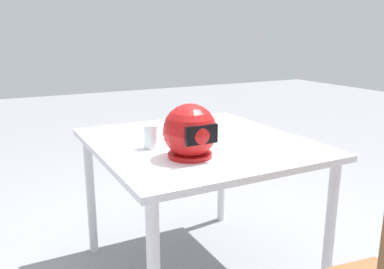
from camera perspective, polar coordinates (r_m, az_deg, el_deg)
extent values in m
cube|color=white|center=(2.01, 0.86, -1.29)|extent=(1.01, 1.09, 0.03)
cylinder|color=white|center=(2.74, 4.25, -5.24)|extent=(0.05, 0.05, 0.72)
cylinder|color=white|center=(2.42, -14.29, -8.36)|extent=(0.05, 0.05, 0.72)
cylinder|color=white|center=(2.05, 19.09, -13.10)|extent=(0.05, 0.05, 0.72)
cylinder|color=white|center=(2.10, -0.83, -0.06)|extent=(0.30, 0.30, 0.01)
cylinder|color=tan|center=(2.09, -0.83, 0.34)|extent=(0.25, 0.25, 0.02)
cylinder|color=red|center=(2.09, -0.83, 0.62)|extent=(0.22, 0.22, 0.00)
sphere|color=#234C1E|center=(2.10, -1.00, 1.10)|extent=(0.04, 0.04, 0.04)
sphere|color=#234C1E|center=(2.12, 0.91, 1.11)|extent=(0.03, 0.03, 0.03)
sphere|color=#234C1E|center=(2.12, -0.50, 1.20)|extent=(0.04, 0.04, 0.04)
cylinder|color=#E0D172|center=(2.13, -0.90, 1.13)|extent=(0.02, 0.02, 0.01)
cylinder|color=#E0D172|center=(2.11, -1.41, 1.08)|extent=(0.02, 0.02, 0.02)
cylinder|color=#E0D172|center=(2.08, 0.74, 0.79)|extent=(0.02, 0.02, 0.01)
cylinder|color=#E0D172|center=(2.12, -0.65, 1.04)|extent=(0.02, 0.02, 0.02)
sphere|color=#B21414|center=(1.71, -0.29, 0.53)|extent=(0.24, 0.24, 0.24)
cylinder|color=#B21414|center=(1.74, -0.28, -2.91)|extent=(0.19, 0.19, 0.02)
cube|color=black|center=(1.62, 1.38, -0.04)|extent=(0.15, 0.02, 0.08)
cylinder|color=silver|center=(1.87, -5.91, -0.31)|extent=(0.07, 0.07, 0.11)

